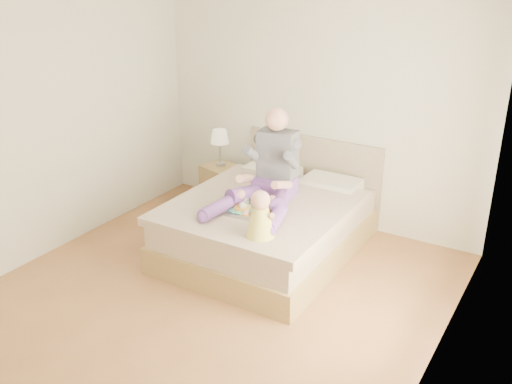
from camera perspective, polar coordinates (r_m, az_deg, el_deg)
The scene contains 7 objects.
room at distance 4.76m, azimuth -3.97°, elevation 4.96°, with size 4.02×4.22×2.71m.
bed at distance 6.09m, azimuth 1.52°, elevation -3.01°, with size 1.70×2.18×1.00m.
nightstand at distance 7.19m, azimuth -3.46°, elevation 0.63°, with size 0.51×0.48×0.53m.
lamp at distance 7.01m, azimuth -3.64°, elevation 5.36°, with size 0.23×0.23×0.46m.
adult at distance 5.78m, azimuth 1.34°, elevation 1.77°, with size 0.81×1.19×0.96m.
tray at distance 5.59m, azimuth -0.55°, elevation -1.81°, with size 0.47×0.38×0.13m.
baby at distance 5.08m, azimuth 0.46°, elevation -2.56°, with size 0.30×0.40×0.44m.
Camera 1 is at (2.71, -3.69, 2.94)m, focal length 40.00 mm.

